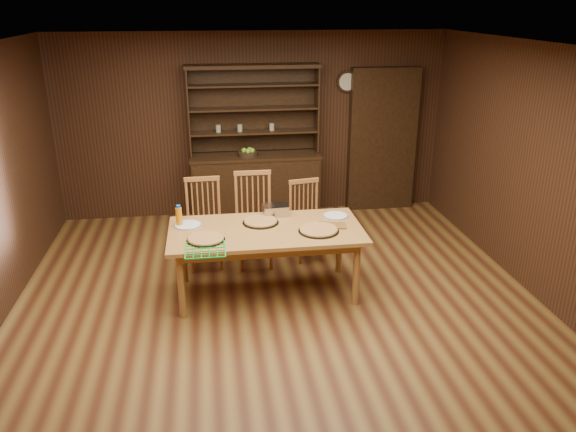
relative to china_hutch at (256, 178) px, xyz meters
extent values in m
plane|color=brown|center=(0.00, -2.75, -0.60)|extent=(6.00, 6.00, 0.00)
plane|color=beige|center=(0.00, -2.75, 2.00)|extent=(6.00, 6.00, 0.00)
plane|color=#3B2212|center=(0.00, 0.25, 0.70)|extent=(5.50, 0.00, 5.50)
plane|color=#3B2212|center=(0.00, -5.75, 0.70)|extent=(5.50, 0.00, 5.50)
plane|color=#3B2212|center=(2.75, -2.75, 0.70)|extent=(0.00, 6.00, 6.00)
cube|color=#311F10|center=(0.00, -0.01, -0.15)|extent=(1.80, 0.50, 0.90)
cube|color=#311F10|center=(0.00, -0.01, 0.32)|extent=(1.84, 0.52, 0.04)
cube|color=#311F10|center=(0.00, 0.22, 0.95)|extent=(1.80, 0.02, 1.20)
cube|color=#311F10|center=(-0.89, 0.07, 0.95)|extent=(0.02, 0.32, 1.20)
cube|color=#311F10|center=(0.89, 0.07, 0.95)|extent=(0.02, 0.32, 1.20)
cube|color=#311F10|center=(0.00, 0.07, 1.55)|extent=(1.84, 0.34, 0.05)
cylinder|color=gray|center=(-0.50, 0.07, 0.72)|extent=(0.07, 0.07, 0.10)
cylinder|color=gray|center=(-0.20, 0.07, 0.72)|extent=(0.07, 0.07, 0.10)
cube|color=#311F10|center=(1.90, 0.15, 0.45)|extent=(1.00, 0.18, 2.10)
cylinder|color=#311F10|center=(1.35, 0.21, 1.30)|extent=(0.30, 0.04, 0.30)
cylinder|color=beige|center=(1.35, 0.18, 1.30)|extent=(0.24, 0.01, 0.24)
cube|color=#A16C38|center=(-0.10, -2.31, 0.13)|extent=(2.02, 1.01, 0.04)
cylinder|color=#A16C38|center=(-0.98, -2.70, -0.24)|extent=(0.07, 0.07, 0.71)
cylinder|color=#A16C38|center=(-0.98, -1.93, -0.24)|extent=(0.07, 0.07, 0.71)
cylinder|color=#A16C38|center=(0.79, -2.70, -0.24)|extent=(0.07, 0.07, 0.71)
cylinder|color=#A16C38|center=(0.79, -1.93, -0.24)|extent=(0.07, 0.07, 0.71)
cube|color=#B2753D|center=(-0.74, -1.55, -0.15)|extent=(0.45, 0.43, 0.04)
cylinder|color=#B2753D|center=(-0.90, -1.71, -0.38)|extent=(0.04, 0.04, 0.43)
cylinder|color=#B2753D|center=(-0.91, -1.40, -0.38)|extent=(0.04, 0.04, 0.43)
cylinder|color=#B2753D|center=(-0.57, -1.70, -0.38)|extent=(0.04, 0.04, 0.43)
cylinder|color=#B2753D|center=(-0.58, -1.39, -0.38)|extent=(0.04, 0.04, 0.43)
cube|color=#B2753D|center=(-0.74, -1.37, 0.44)|extent=(0.41, 0.05, 0.05)
cube|color=#B2753D|center=(-0.16, -1.59, -0.12)|extent=(0.47, 0.44, 0.04)
cylinder|color=#B2753D|center=(-0.33, -1.75, -0.37)|extent=(0.04, 0.04, 0.45)
cylinder|color=#B2753D|center=(-0.33, -1.43, -0.37)|extent=(0.04, 0.04, 0.45)
cylinder|color=#B2753D|center=(0.02, -1.76, -0.37)|extent=(0.04, 0.04, 0.45)
cylinder|color=#B2753D|center=(0.02, -1.43, -0.37)|extent=(0.04, 0.04, 0.45)
cube|color=#B2753D|center=(-0.15, -1.41, 0.50)|extent=(0.44, 0.04, 0.05)
cube|color=#B2753D|center=(0.50, -1.50, -0.19)|extent=(0.46, 0.44, 0.04)
cylinder|color=#B2753D|center=(0.38, -1.66, -0.40)|extent=(0.03, 0.03, 0.38)
cylinder|color=#B2753D|center=(0.33, -1.39, -0.40)|extent=(0.03, 0.03, 0.38)
cylinder|color=#B2753D|center=(0.67, -1.61, -0.40)|extent=(0.03, 0.03, 0.38)
cylinder|color=#B2753D|center=(0.62, -1.33, -0.40)|extent=(0.03, 0.03, 0.38)
cube|color=#B2753D|center=(0.47, -1.34, 0.35)|extent=(0.38, 0.10, 0.05)
cylinder|color=black|center=(-0.72, -2.52, 0.16)|extent=(0.38, 0.38, 0.01)
cylinder|color=tan|center=(-0.72, -2.52, 0.17)|extent=(0.35, 0.35, 0.02)
torus|color=#BA8F42|center=(-0.72, -2.52, 0.17)|extent=(0.36, 0.36, 0.03)
cylinder|color=black|center=(0.44, -2.46, 0.16)|extent=(0.42, 0.42, 0.01)
cylinder|color=tan|center=(0.44, -2.46, 0.17)|extent=(0.39, 0.39, 0.02)
torus|color=#BA8F42|center=(0.44, -2.46, 0.17)|extent=(0.40, 0.40, 0.03)
cylinder|color=black|center=(-0.13, -2.14, 0.16)|extent=(0.39, 0.39, 0.01)
cylinder|color=tan|center=(-0.13, -2.14, 0.17)|extent=(0.35, 0.35, 0.02)
torus|color=#BA8F42|center=(-0.13, -2.14, 0.17)|extent=(0.36, 0.36, 0.03)
cylinder|color=white|center=(-0.91, -2.10, 0.16)|extent=(0.29, 0.29, 0.01)
torus|color=#3657A2|center=(-0.91, -2.10, 0.16)|extent=(0.29, 0.29, 0.01)
cylinder|color=white|center=(0.70, -2.06, 0.16)|extent=(0.27, 0.27, 0.01)
torus|color=#3657A2|center=(0.70, -2.06, 0.16)|extent=(0.27, 0.27, 0.01)
cube|color=silver|center=(0.05, -1.91, 0.21)|extent=(0.29, 0.21, 0.11)
cylinder|color=orange|center=(-0.99, -2.09, 0.26)|extent=(0.07, 0.07, 0.20)
cylinder|color=blue|center=(-0.99, -2.09, 0.37)|extent=(0.04, 0.04, 0.03)
cube|color=red|center=(0.65, -2.34, 0.16)|extent=(0.20, 0.20, 0.01)
cube|color=red|center=(0.54, -2.31, 0.16)|extent=(0.22, 0.22, 0.01)
cylinder|color=black|center=(-0.11, -0.06, 0.37)|extent=(0.27, 0.27, 0.06)
sphere|color=#8BC634|center=(-0.16, -0.06, 0.42)|extent=(0.08, 0.08, 0.08)
sphere|color=#8BC634|center=(-0.08, -0.03, 0.42)|extent=(0.08, 0.08, 0.08)
sphere|color=#8BC634|center=(-0.11, -0.11, 0.42)|extent=(0.08, 0.08, 0.08)
sphere|color=#8BC634|center=(-0.05, -0.08, 0.42)|extent=(0.08, 0.08, 0.08)
camera|label=1|loc=(-0.64, -7.71, 2.39)|focal=35.00mm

